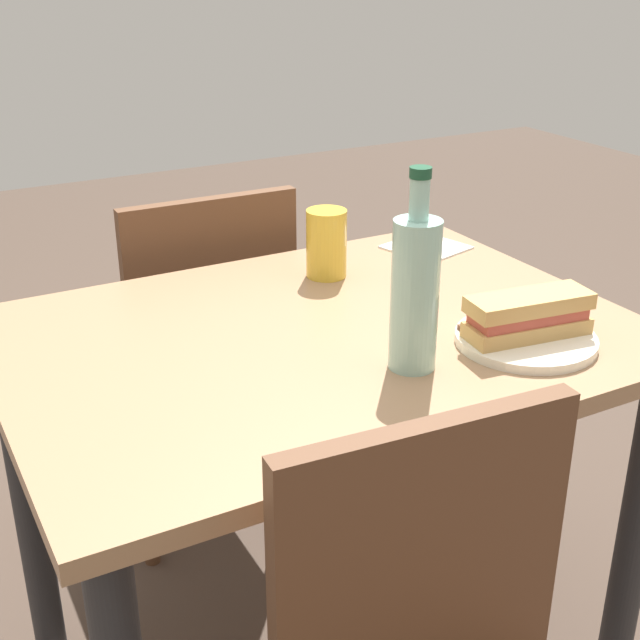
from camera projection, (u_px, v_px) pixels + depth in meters
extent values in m
cube|color=#997251|center=(320.00, 340.00, 1.41)|extent=(1.02, 0.75, 0.03)
cylinder|color=#262628|center=(633.00, 546.00, 1.50)|extent=(0.06, 0.06, 0.71)
cylinder|color=#262628|center=(29.00, 504.00, 1.61)|extent=(0.06, 0.06, 0.71)
cylinder|color=#262628|center=(424.00, 394.00, 2.01)|extent=(0.06, 0.06, 0.71)
cube|color=brown|center=(188.00, 347.00, 2.05)|extent=(0.41, 0.41, 0.02)
cube|color=brown|center=(212.00, 291.00, 1.82)|extent=(0.38, 0.04, 0.40)
cylinder|color=brown|center=(233.00, 382.00, 2.36)|extent=(0.04, 0.04, 0.43)
cylinder|color=brown|center=(103.00, 413.00, 2.21)|extent=(0.04, 0.04, 0.43)
cylinder|color=brown|center=(291.00, 444.00, 2.07)|extent=(0.04, 0.04, 0.43)
cylinder|color=brown|center=(145.00, 484.00, 1.92)|extent=(0.04, 0.04, 0.43)
cube|color=brown|center=(423.00, 571.00, 1.01)|extent=(0.38, 0.06, 0.40)
cylinder|color=silver|center=(526.00, 339.00, 1.36)|extent=(0.22, 0.22, 0.01)
cube|color=tan|center=(527.00, 328.00, 1.35)|extent=(0.21, 0.10, 0.02)
cube|color=#B74C3D|center=(528.00, 315.00, 1.34)|extent=(0.19, 0.09, 0.02)
cube|color=tan|center=(530.00, 302.00, 1.33)|extent=(0.21, 0.10, 0.02)
cube|color=silver|center=(531.00, 319.00, 1.41)|extent=(0.10, 0.03, 0.00)
cube|color=#59331E|center=(481.00, 325.00, 1.38)|extent=(0.08, 0.02, 0.01)
cylinder|color=#99C6B7|center=(415.00, 296.00, 1.24)|extent=(0.07, 0.07, 0.23)
cylinder|color=#99C6B7|center=(419.00, 199.00, 1.18)|extent=(0.03, 0.03, 0.06)
cylinder|color=#19472D|center=(421.00, 172.00, 1.17)|extent=(0.03, 0.03, 0.02)
cylinder|color=gold|center=(326.00, 243.00, 1.61)|extent=(0.08, 0.08, 0.13)
cube|color=white|center=(426.00, 247.00, 1.78)|extent=(0.17, 0.17, 0.00)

